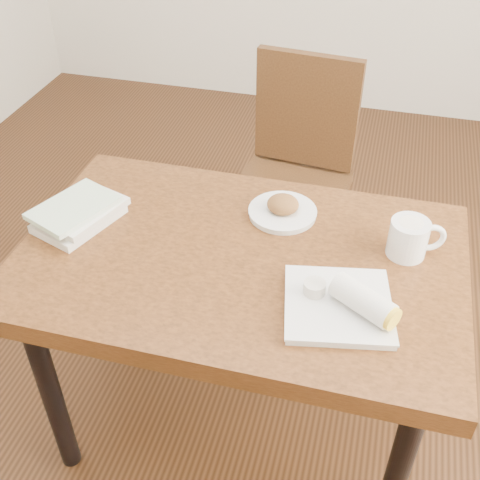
% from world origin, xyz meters
% --- Properties ---
extents(ground, '(4.00, 5.00, 0.01)m').
position_xyz_m(ground, '(0.00, 0.00, -0.01)').
color(ground, '#472814').
rests_on(ground, ground).
extents(table, '(1.19, 0.76, 0.75)m').
position_xyz_m(table, '(0.00, 0.00, 0.66)').
color(table, brown).
rests_on(table, ground).
extents(chair_far, '(0.46, 0.46, 0.95)m').
position_xyz_m(chair_far, '(0.01, 0.81, 0.55)').
color(chair_far, '#4C2F15').
rests_on(chair_far, ground).
extents(plate_scone, '(0.20, 0.20, 0.06)m').
position_xyz_m(plate_scone, '(0.07, 0.20, 0.77)').
color(plate_scone, white).
rests_on(plate_scone, table).
extents(coffee_mug, '(0.15, 0.10, 0.10)m').
position_xyz_m(coffee_mug, '(0.43, 0.12, 0.80)').
color(coffee_mug, white).
rests_on(coffee_mug, table).
extents(plate_burrito, '(0.30, 0.30, 0.09)m').
position_xyz_m(plate_burrito, '(0.30, -0.14, 0.78)').
color(plate_burrito, white).
rests_on(plate_burrito, table).
extents(book_stack, '(0.24, 0.28, 0.06)m').
position_xyz_m(book_stack, '(-0.48, 0.02, 0.78)').
color(book_stack, white).
rests_on(book_stack, table).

